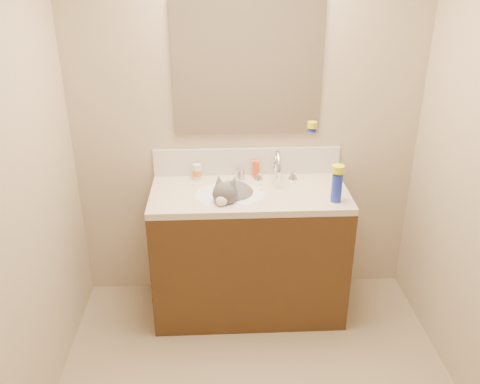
{
  "coord_description": "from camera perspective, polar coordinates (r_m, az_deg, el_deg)",
  "views": [
    {
      "loc": [
        -0.19,
        -1.81,
        2.16
      ],
      "look_at": [
        -0.06,
        0.92,
        0.88
      ],
      "focal_mm": 38.0,
      "sensor_mm": 36.0,
      "label": 1
    }
  ],
  "objects": [
    {
      "name": "counter_slab",
      "position": [
        3.08,
        1.07,
        -0.26
      ],
      "size": [
        1.2,
        0.55,
        0.04
      ],
      "primitive_type": "cube",
      "color": "beige",
      "rests_on": "vanity_cabinet"
    },
    {
      "name": "backsplash",
      "position": [
        3.28,
        0.78,
        3.44
      ],
      "size": [
        1.2,
        0.02,
        0.18
      ],
      "primitive_type": "cube",
      "color": "silver",
      "rests_on": "counter_slab"
    },
    {
      "name": "toothbrush_head",
      "position": [
        3.14,
        2.36,
        0.78
      ],
      "size": [
        0.02,
        0.03,
        0.01
      ],
      "primitive_type": "cube",
      "rotation": [
        0.0,
        0.0,
        -0.06
      ],
      "color": "#6AB3E1",
      "rests_on": "counter_slab"
    },
    {
      "name": "room_shell",
      "position": [
        1.94,
        3.13,
        4.72
      ],
      "size": [
        2.24,
        2.54,
        2.52
      ],
      "color": "tan",
      "rests_on": "ground"
    },
    {
      "name": "silver_jar",
      "position": [
        3.24,
        -0.02,
        2.04
      ],
      "size": [
        0.07,
        0.07,
        0.07
      ],
      "primitive_type": "cylinder",
      "rotation": [
        0.0,
        0.0,
        0.22
      ],
      "color": "#B7B7BC",
      "rests_on": "counter_slab"
    },
    {
      "name": "mirror",
      "position": [
        3.11,
        0.84,
        13.59
      ],
      "size": [
        0.9,
        0.02,
        0.8
      ],
      "primitive_type": "cube",
      "color": "white",
      "rests_on": "room_shell"
    },
    {
      "name": "spray_can",
      "position": [
        2.97,
        10.8,
        0.45
      ],
      "size": [
        0.08,
        0.08,
        0.17
      ],
      "primitive_type": "cylinder",
      "rotation": [
        0.0,
        0.0,
        -0.32
      ],
      "color": "#1B2EC2",
      "rests_on": "counter_slab"
    },
    {
      "name": "cat",
      "position": [
        3.06,
        -0.9,
        -0.72
      ],
      "size": [
        0.37,
        0.42,
        0.32
      ],
      "rotation": [
        0.0,
        0.0,
        -0.37
      ],
      "color": "#494749",
      "rests_on": "basin"
    },
    {
      "name": "faucet",
      "position": [
        3.18,
        4.16,
        2.59
      ],
      "size": [
        0.28,
        0.2,
        0.21
      ],
      "color": "silver",
      "rests_on": "counter_slab"
    },
    {
      "name": "spray_cap",
      "position": [
        2.92,
        10.98,
        2.53
      ],
      "size": [
        0.09,
        0.09,
        0.04
      ],
      "primitive_type": "cylinder",
      "rotation": [
        0.0,
        0.0,
        -0.32
      ],
      "color": "yellow",
      "rests_on": "spray_can"
    },
    {
      "name": "basin",
      "position": [
        3.07,
        -1.14,
        -1.38
      ],
      "size": [
        0.45,
        0.36,
        0.14
      ],
      "primitive_type": "ellipsoid",
      "color": "white",
      "rests_on": "vanity_cabinet"
    },
    {
      "name": "vanity_cabinet",
      "position": [
        3.29,
        1.01,
        -7.04
      ],
      "size": [
        1.2,
        0.55,
        0.82
      ],
      "primitive_type": "cube",
      "color": "#3E2611",
      "rests_on": "ground"
    },
    {
      "name": "pill_bottle",
      "position": [
        3.24,
        -4.85,
        2.27
      ],
      "size": [
        0.07,
        0.07,
        0.1
      ],
      "primitive_type": "cylinder",
      "rotation": [
        0.0,
        0.0,
        0.38
      ],
      "color": "silver",
      "rests_on": "counter_slab"
    },
    {
      "name": "amber_bottle",
      "position": [
        3.26,
        1.79,
        2.6
      ],
      "size": [
        0.05,
        0.05,
        0.11
      ],
      "primitive_type": "cylinder",
      "rotation": [
        0.0,
        0.0,
        -0.18
      ],
      "color": "#E64D1B",
      "rests_on": "counter_slab"
    },
    {
      "name": "toothbrush",
      "position": [
        3.14,
        2.36,
        0.74
      ],
      "size": [
        0.02,
        0.14,
        0.01
      ],
      "primitive_type": "cube",
      "rotation": [
        0.0,
        0.0,
        -0.06
      ],
      "color": "silver",
      "rests_on": "counter_slab"
    },
    {
      "name": "pill_label",
      "position": [
        3.24,
        -4.85,
        2.17
      ],
      "size": [
        0.07,
        0.07,
        0.04
      ],
      "primitive_type": "cylinder",
      "rotation": [
        0.0,
        0.0,
        0.38
      ],
      "color": "orange",
      "rests_on": "pill_bottle"
    }
  ]
}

